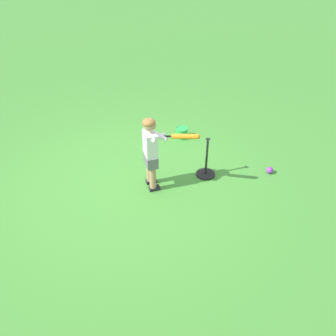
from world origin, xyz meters
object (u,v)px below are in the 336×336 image
Objects in this scene: child_batter at (153,148)px; toy_bucket at (182,133)px; batting_tee at (206,169)px; play_ball_by_bucket at (270,170)px.

child_batter is 1.54m from toy_bucket.
toy_bucket is at bearing -125.40° from batting_tee.
batting_tee is at bearing -48.77° from play_ball_by_bucket.
play_ball_by_bucket is 0.17× the size of batting_tee.
play_ball_by_bucket is (-1.32, 1.15, -0.60)m from child_batter.
toy_bucket reaches higher than play_ball_by_bucket.
play_ball_by_bucket is 0.47× the size of toy_bucket.
child_batter is 10.54× the size of play_ball_by_bucket.
play_ball_by_bucket is at bearing 138.99° from child_batter.
child_batter is at bearing -31.78° from batting_tee.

